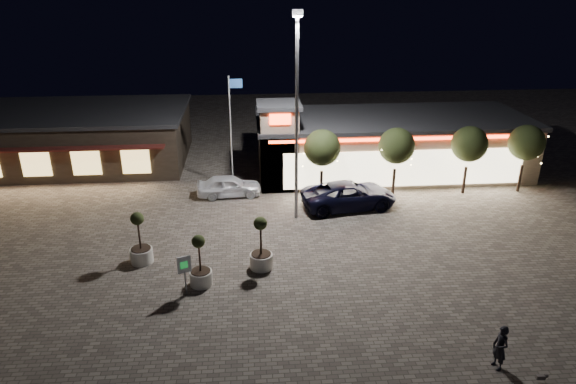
{
  "coord_description": "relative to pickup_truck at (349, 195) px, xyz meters",
  "views": [
    {
      "loc": [
        -0.89,
        -20.92,
        13.94
      ],
      "look_at": [
        1.33,
        6.0,
        2.6
      ],
      "focal_mm": 32.0,
      "sensor_mm": 36.0,
      "label": 1
    }
  ],
  "objects": [
    {
      "name": "pickup_truck",
      "position": [
        0.0,
        0.0,
        0.0
      ],
      "size": [
        6.52,
        3.72,
        1.71
      ],
      "primitive_type": "imported",
      "rotation": [
        0.0,
        0.0,
        1.72
      ],
      "color": "black",
      "rests_on": "ground"
    },
    {
      "name": "pedestrian",
      "position": [
        2.86,
        -15.27,
        0.08
      ],
      "size": [
        0.6,
        0.77,
        1.87
      ],
      "primitive_type": "imported",
      "rotation": [
        0.0,
        0.0,
        -1.33
      ],
      "color": "black",
      "rests_on": "ground"
    },
    {
      "name": "string_tree_b",
      "position": [
        3.41,
        1.7,
        2.7
      ],
      "size": [
        2.42,
        2.42,
        4.79
      ],
      "color": "#332319",
      "rests_on": "ground"
    },
    {
      "name": "planter_mid",
      "position": [
        -8.95,
        -8.47,
        -0.02
      ],
      "size": [
        1.1,
        1.1,
        2.71
      ],
      "color": "white",
      "rests_on": "ground"
    },
    {
      "name": "planter_left",
      "position": [
        -12.23,
        -6.04,
        0.04
      ],
      "size": [
        1.17,
        1.17,
        2.89
      ],
      "color": "white",
      "rests_on": "ground"
    },
    {
      "name": "ground",
      "position": [
        -5.59,
        -9.3,
        -0.86
      ],
      "size": [
        90.0,
        90.0,
        0.0
      ],
      "primitive_type": "plane",
      "color": "#73685D",
      "rests_on": "ground"
    },
    {
      "name": "string_tree_d",
      "position": [
        12.41,
        1.7,
        2.7
      ],
      "size": [
        2.42,
        2.42,
        4.79
      ],
      "color": "#332319",
      "rests_on": "ground"
    },
    {
      "name": "restaurant_building",
      "position": [
        -19.59,
        10.68,
        1.3
      ],
      "size": [
        16.4,
        11.0,
        4.3
      ],
      "color": "#382D23",
      "rests_on": "ground"
    },
    {
      "name": "dog",
      "position": [
        4.18,
        -16.15,
        -0.62
      ],
      "size": [
        0.45,
        0.17,
        0.24
      ],
      "color": "#59514C",
      "rests_on": "ground"
    },
    {
      "name": "string_tree_c",
      "position": [
        8.41,
        1.7,
        2.7
      ],
      "size": [
        2.42,
        2.42,
        4.79
      ],
      "color": "#332319",
      "rests_on": "ground"
    },
    {
      "name": "string_tree_a",
      "position": [
        -1.59,
        1.7,
        2.7
      ],
      "size": [
        2.42,
        2.42,
        4.79
      ],
      "color": "#332319",
      "rests_on": "ground"
    },
    {
      "name": "valet_sign",
      "position": [
        -9.61,
        -9.17,
        0.54
      ],
      "size": [
        0.63,
        0.29,
        1.99
      ],
      "color": "gray",
      "rests_on": "ground"
    },
    {
      "name": "white_sedan",
      "position": [
        -7.84,
        2.55,
        -0.11
      ],
      "size": [
        4.45,
        2.01,
        1.48
      ],
      "primitive_type": "imported",
      "rotation": [
        0.0,
        0.0,
        1.63
      ],
      "color": "white",
      "rests_on": "ground"
    },
    {
      "name": "flagpole",
      "position": [
        -7.49,
        3.7,
        3.89
      ],
      "size": [
        0.95,
        0.1,
        8.0
      ],
      "color": "white",
      "rests_on": "ground"
    },
    {
      "name": "floodlight_pole",
      "position": [
        -3.59,
        -1.3,
        6.16
      ],
      "size": [
        0.6,
        0.4,
        12.38
      ],
      "color": "gray",
      "rests_on": "ground"
    },
    {
      "name": "planter_right",
      "position": [
        -5.96,
        -7.13,
        0.04
      ],
      "size": [
        1.18,
        1.18,
        2.9
      ],
      "color": "white",
      "rests_on": "ground"
    },
    {
      "name": "retail_building",
      "position": [
        3.92,
        6.52,
        1.35
      ],
      "size": [
        20.4,
        8.4,
        6.1
      ],
      "color": "tan",
      "rests_on": "ground"
    }
  ]
}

